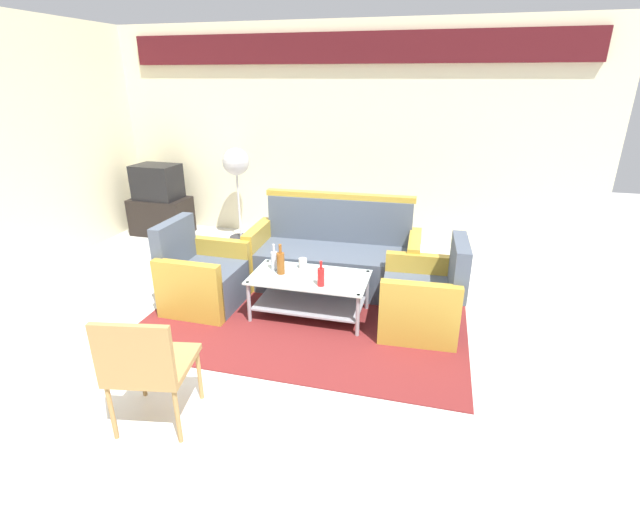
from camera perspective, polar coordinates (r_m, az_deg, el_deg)
ground_plane at (r=3.89m, az=-6.54°, el=-12.03°), size 14.00×14.00×0.00m
wall_back at (r=6.21m, az=3.21°, el=15.42°), size 6.52×0.19×2.80m
rug at (r=4.45m, az=-1.39°, el=-7.10°), size 2.96×2.19×0.01m
couch at (r=4.91m, az=1.78°, el=-0.25°), size 1.82×0.79×0.96m
armchair_left at (r=4.64m, az=-14.53°, el=-2.73°), size 0.71×0.77×0.85m
armchair_right at (r=4.18m, az=12.84°, el=-5.34°), size 0.73×0.79×0.85m
coffee_table at (r=4.29m, az=-1.33°, el=-4.28°), size 1.10×0.60×0.40m
bottle_clear at (r=4.36m, az=-5.78°, el=-0.52°), size 0.06×0.06×0.26m
bottle_brown at (r=4.27m, az=-4.97°, el=-0.82°), size 0.07×0.07×0.29m
bottle_red at (r=4.02m, az=0.12°, el=-2.59°), size 0.06×0.06×0.24m
cup at (r=4.40m, az=-2.17°, el=-0.93°), size 0.08×0.08×0.10m
tv_stand at (r=7.00m, az=-19.26°, el=4.78°), size 0.80×0.50×0.52m
television at (r=6.88m, az=-19.77°, el=8.77°), size 0.62×0.47×0.48m
pedestal_fan at (r=6.28m, az=-10.47°, el=10.91°), size 0.36×0.36×1.27m
wicker_chair at (r=3.08m, az=-21.02°, el=-12.45°), size 0.56×0.56×0.84m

